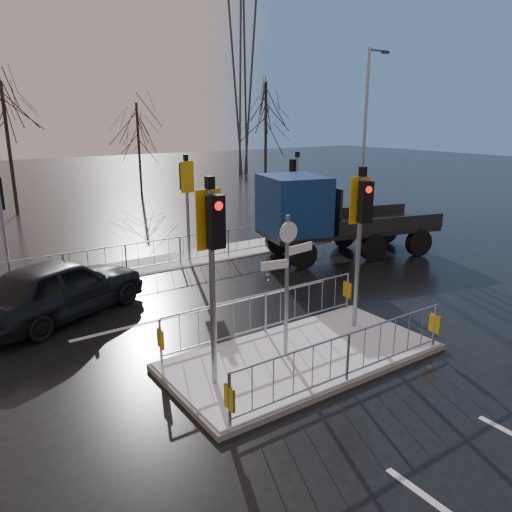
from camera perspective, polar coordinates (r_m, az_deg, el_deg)
ground at (r=11.25m, az=5.24°, el=-11.64°), size 120.00×120.00×0.00m
snow_verge at (r=18.21m, az=-12.24°, el=-1.04°), size 30.00×2.00×0.04m
lane_markings at (r=11.03m, az=6.37°, el=-12.26°), size 8.00×11.38×0.01m
traffic_island at (r=11.08m, az=5.21°, el=-9.84°), size 6.00×3.04×4.15m
far_kerb_fixtures at (r=17.61m, az=-10.91°, el=1.83°), size 18.00×0.65×3.83m
car_far_lane at (r=14.09m, az=-21.50°, el=-3.40°), size 5.10×3.71×1.61m
flatbed_truck at (r=18.54m, az=6.95°, el=4.72°), size 7.12×3.99×3.12m
tree_far_a at (r=29.97m, az=-26.69°, el=13.47°), size 3.75×3.75×7.08m
tree_far_b at (r=34.01m, az=-13.34°, el=13.66°), size 3.25×3.25×6.14m
tree_far_c at (r=35.19m, az=1.13°, el=15.69°), size 4.00×4.00×7.55m
street_lamp_right at (r=23.47m, az=12.43°, el=13.49°), size 1.25×0.18×8.00m
pylon_wires at (r=44.67m, az=-2.86°, el=23.25°), size 70.00×2.38×19.97m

